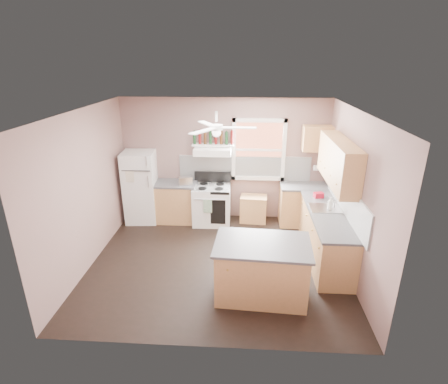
# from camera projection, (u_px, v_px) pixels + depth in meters

# --- Properties ---
(floor) EXTENTS (4.50, 4.50, 0.00)m
(floor) POSITION_uv_depth(u_px,v_px,m) (217.00, 262.00, 6.35)
(floor) COLOR black
(floor) RESTS_ON ground
(ceiling) EXTENTS (4.50, 4.50, 0.00)m
(ceiling) POSITION_uv_depth(u_px,v_px,m) (216.00, 111.00, 5.37)
(ceiling) COLOR white
(ceiling) RESTS_ON ground
(wall_back) EXTENTS (4.50, 0.05, 2.70)m
(wall_back) POSITION_uv_depth(u_px,v_px,m) (224.00, 160.00, 7.75)
(wall_back) COLOR #7F605B
(wall_back) RESTS_ON ground
(wall_right) EXTENTS (0.05, 4.00, 2.70)m
(wall_right) POSITION_uv_depth(u_px,v_px,m) (355.00, 196.00, 5.73)
(wall_right) COLOR #7F605B
(wall_right) RESTS_ON ground
(wall_left) EXTENTS (0.05, 4.00, 2.70)m
(wall_left) POSITION_uv_depth(u_px,v_px,m) (85.00, 190.00, 5.99)
(wall_left) COLOR #7F605B
(wall_left) RESTS_ON ground
(backsplash_back) EXTENTS (2.90, 0.03, 0.55)m
(backsplash_back) POSITION_uv_depth(u_px,v_px,m) (244.00, 168.00, 7.75)
(backsplash_back) COLOR white
(backsplash_back) RESTS_ON wall_back
(backsplash_right) EXTENTS (0.03, 2.60, 0.55)m
(backsplash_right) POSITION_uv_depth(u_px,v_px,m) (346.00, 199.00, 6.07)
(backsplash_right) COLOR white
(backsplash_right) RESTS_ON wall_right
(window_view) EXTENTS (1.00, 0.02, 1.20)m
(window_view) POSITION_uv_depth(u_px,v_px,m) (259.00, 150.00, 7.57)
(window_view) COLOR brown
(window_view) RESTS_ON wall_back
(window_frame) EXTENTS (1.16, 0.07, 1.36)m
(window_frame) POSITION_uv_depth(u_px,v_px,m) (259.00, 150.00, 7.55)
(window_frame) COLOR white
(window_frame) RESTS_ON wall_back
(refrigerator) EXTENTS (0.72, 0.70, 1.59)m
(refrigerator) POSITION_uv_depth(u_px,v_px,m) (141.00, 187.00, 7.71)
(refrigerator) COLOR white
(refrigerator) RESTS_ON floor
(base_cabinet_left) EXTENTS (0.90, 0.60, 0.86)m
(base_cabinet_left) POSITION_uv_depth(u_px,v_px,m) (176.00, 202.00, 7.84)
(base_cabinet_left) COLOR #AE7F48
(base_cabinet_left) RESTS_ON floor
(counter_left) EXTENTS (0.92, 0.62, 0.04)m
(counter_left) POSITION_uv_depth(u_px,v_px,m) (175.00, 184.00, 7.68)
(counter_left) COLOR #464648
(counter_left) RESTS_ON base_cabinet_left
(toaster) EXTENTS (0.31, 0.23, 0.18)m
(toaster) POSITION_uv_depth(u_px,v_px,m) (185.00, 181.00, 7.51)
(toaster) COLOR silver
(toaster) RESTS_ON counter_left
(stove) EXTENTS (0.82, 0.66, 0.86)m
(stove) POSITION_uv_depth(u_px,v_px,m) (212.00, 205.00, 7.71)
(stove) COLOR white
(stove) RESTS_ON floor
(range_hood) EXTENTS (0.78, 0.50, 0.14)m
(range_hood) POSITION_uv_depth(u_px,v_px,m) (213.00, 151.00, 7.41)
(range_hood) COLOR white
(range_hood) RESTS_ON wall_back
(bottle_shelf) EXTENTS (0.90, 0.26, 0.03)m
(bottle_shelf) POSITION_uv_depth(u_px,v_px,m) (213.00, 145.00, 7.48)
(bottle_shelf) COLOR white
(bottle_shelf) RESTS_ON range_hood
(cart) EXTENTS (0.60, 0.43, 0.58)m
(cart) POSITION_uv_depth(u_px,v_px,m) (253.00, 209.00, 7.83)
(cart) COLOR #AE7F48
(cart) RESTS_ON floor
(base_cabinet_corner) EXTENTS (1.00, 0.60, 0.86)m
(base_cabinet_corner) POSITION_uv_depth(u_px,v_px,m) (303.00, 206.00, 7.67)
(base_cabinet_corner) COLOR #AE7F48
(base_cabinet_corner) RESTS_ON floor
(base_cabinet_right) EXTENTS (0.60, 2.20, 0.86)m
(base_cabinet_right) POSITION_uv_depth(u_px,v_px,m) (325.00, 236.00, 6.36)
(base_cabinet_right) COLOR #AE7F48
(base_cabinet_right) RESTS_ON floor
(counter_corner) EXTENTS (1.02, 0.62, 0.04)m
(counter_corner) POSITION_uv_depth(u_px,v_px,m) (304.00, 186.00, 7.51)
(counter_corner) COLOR #464648
(counter_corner) RESTS_ON base_cabinet_corner
(counter_right) EXTENTS (0.62, 2.22, 0.04)m
(counter_right) POSITION_uv_depth(u_px,v_px,m) (327.00, 214.00, 6.20)
(counter_right) COLOR #464648
(counter_right) RESTS_ON base_cabinet_right
(sink) EXTENTS (0.55, 0.45, 0.03)m
(sink) POSITION_uv_depth(u_px,v_px,m) (325.00, 208.00, 6.38)
(sink) COLOR silver
(sink) RESTS_ON counter_right
(faucet) EXTENTS (0.03, 0.03, 0.14)m
(faucet) POSITION_uv_depth(u_px,v_px,m) (334.00, 205.00, 6.34)
(faucet) COLOR silver
(faucet) RESTS_ON sink
(upper_cabinet_right) EXTENTS (0.33, 1.80, 0.76)m
(upper_cabinet_right) POSITION_uv_depth(u_px,v_px,m) (339.00, 162.00, 6.05)
(upper_cabinet_right) COLOR #AE7F48
(upper_cabinet_right) RESTS_ON wall_right
(upper_cabinet_corner) EXTENTS (0.60, 0.33, 0.52)m
(upper_cabinet_corner) POSITION_uv_depth(u_px,v_px,m) (317.00, 138.00, 7.25)
(upper_cabinet_corner) COLOR #AE7F48
(upper_cabinet_corner) RESTS_ON wall_back
(paper_towel) EXTENTS (0.26, 0.12, 0.12)m
(paper_towel) POSITION_uv_depth(u_px,v_px,m) (320.00, 168.00, 7.51)
(paper_towel) COLOR white
(paper_towel) RESTS_ON wall_back
(island) EXTENTS (1.40, 0.93, 0.86)m
(island) POSITION_uv_depth(u_px,v_px,m) (262.00, 270.00, 5.34)
(island) COLOR #AE7F48
(island) RESTS_ON floor
(island_top) EXTENTS (1.48, 1.02, 0.04)m
(island_top) POSITION_uv_depth(u_px,v_px,m) (263.00, 245.00, 5.18)
(island_top) COLOR #464648
(island_top) RESTS_ON island
(ceiling_fan_hub) EXTENTS (0.20, 0.20, 0.08)m
(ceiling_fan_hub) POSITION_uv_depth(u_px,v_px,m) (216.00, 127.00, 5.46)
(ceiling_fan_hub) COLOR white
(ceiling_fan_hub) RESTS_ON ceiling
(soap_bottle) EXTENTS (0.13, 0.13, 0.25)m
(soap_bottle) POSITION_uv_depth(u_px,v_px,m) (330.00, 203.00, 6.27)
(soap_bottle) COLOR silver
(soap_bottle) RESTS_ON counter_right
(red_caddy) EXTENTS (0.20, 0.16, 0.10)m
(red_caddy) POSITION_uv_depth(u_px,v_px,m) (319.00, 195.00, 6.85)
(red_caddy) COLOR #A10D20
(red_caddy) RESTS_ON counter_right
(wine_bottles) EXTENTS (0.86, 0.06, 0.31)m
(wine_bottles) POSITION_uv_depth(u_px,v_px,m) (213.00, 138.00, 7.42)
(wine_bottles) COLOR #143819
(wine_bottles) RESTS_ON bottle_shelf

